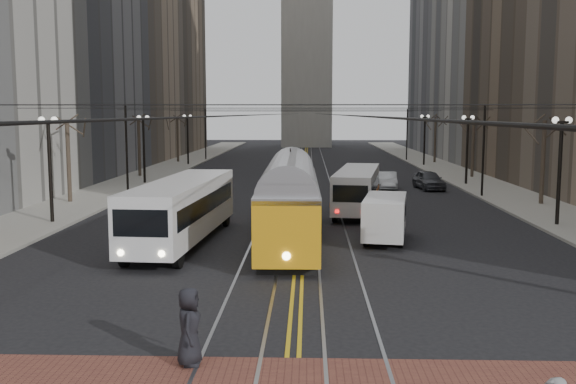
# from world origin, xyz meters

# --- Properties ---
(ground) EXTENTS (260.00, 260.00, 0.00)m
(ground) POSITION_xyz_m (0.00, 0.00, 0.00)
(ground) COLOR black
(ground) RESTS_ON ground
(sidewalk_left) EXTENTS (5.00, 140.00, 0.15)m
(sidewalk_left) POSITION_xyz_m (-15.00, 45.00, 0.07)
(sidewalk_left) COLOR gray
(sidewalk_left) RESTS_ON ground
(sidewalk_right) EXTENTS (5.00, 140.00, 0.15)m
(sidewalk_right) POSITION_xyz_m (15.00, 45.00, 0.07)
(sidewalk_right) COLOR gray
(sidewalk_right) RESTS_ON ground
(streetcar_rails) EXTENTS (4.80, 130.00, 0.02)m
(streetcar_rails) POSITION_xyz_m (0.00, 45.00, 0.00)
(streetcar_rails) COLOR gray
(streetcar_rails) RESTS_ON ground
(centre_lines) EXTENTS (0.42, 130.00, 0.01)m
(centre_lines) POSITION_xyz_m (0.00, 45.00, 0.01)
(centre_lines) COLOR gold
(centre_lines) RESTS_ON ground
(building_left_far) EXTENTS (16.00, 20.00, 40.00)m
(building_left_far) POSITION_xyz_m (-25.50, 86.00, 20.00)
(building_left_far) COLOR brown
(building_left_far) RESTS_ON ground
(building_right_far) EXTENTS (16.00, 20.00, 40.00)m
(building_right_far) POSITION_xyz_m (25.50, 86.00, 20.00)
(building_right_far) COLOR slate
(building_right_far) RESTS_ON ground
(lamp_posts) EXTENTS (27.60, 57.20, 5.60)m
(lamp_posts) POSITION_xyz_m (-0.00, 28.75, 2.80)
(lamp_posts) COLOR black
(lamp_posts) RESTS_ON ground
(street_trees) EXTENTS (31.68, 53.28, 5.60)m
(street_trees) POSITION_xyz_m (0.00, 35.25, 2.80)
(street_trees) COLOR #382D23
(street_trees) RESTS_ON ground
(trolley_wires) EXTENTS (25.96, 120.00, 6.60)m
(trolley_wires) POSITION_xyz_m (0.00, 34.83, 3.77)
(trolley_wires) COLOR black
(trolley_wires) RESTS_ON ground
(transit_bus) EXTENTS (3.30, 12.02, 2.97)m
(transit_bus) POSITION_xyz_m (-5.48, 12.98, 1.48)
(transit_bus) COLOR white
(transit_bus) RESTS_ON ground
(streetcar) EXTENTS (2.69, 13.66, 3.21)m
(streetcar) POSITION_xyz_m (-0.50, 13.33, 1.61)
(streetcar) COLOR orange
(streetcar) RESTS_ON ground
(rear_bus) EXTENTS (3.69, 10.34, 2.64)m
(rear_bus) POSITION_xyz_m (3.38, 22.88, 1.32)
(rear_bus) COLOR #BBBBBB
(rear_bus) RESTS_ON ground
(cargo_van) EXTENTS (2.65, 5.08, 2.14)m
(cargo_van) POSITION_xyz_m (4.00, 13.74, 1.07)
(cargo_van) COLOR silver
(cargo_van) RESTS_ON ground
(sedan_grey) EXTENTS (2.31, 4.61, 1.51)m
(sedan_grey) POSITION_xyz_m (10.00, 35.01, 0.75)
(sedan_grey) COLOR #414248
(sedan_grey) RESTS_ON ground
(sedan_silver) EXTENTS (1.74, 4.17, 1.34)m
(sedan_silver) POSITION_xyz_m (6.74, 35.21, 0.67)
(sedan_silver) COLOR #B4B8BC
(sedan_silver) RESTS_ON ground
(pedestrian_a) EXTENTS (0.66, 0.97, 1.91)m
(pedestrian_a) POSITION_xyz_m (-2.49, -1.50, 0.97)
(pedestrian_a) COLOR black
(pedestrian_a) RESTS_ON crosswalk_band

